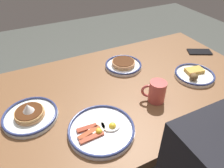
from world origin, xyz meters
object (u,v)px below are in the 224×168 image
(plate_far_companion, at_px, (123,65))
(coffee_mug, at_px, (156,91))
(plate_near_main, at_px, (30,115))
(plate_center_pancakes, at_px, (101,129))
(cell_phone, at_px, (199,52))
(plate_far_side, at_px, (194,75))

(plate_far_companion, height_order, coffee_mug, coffee_mug)
(plate_near_main, relative_size, coffee_mug, 2.23)
(plate_near_main, height_order, plate_far_companion, plate_near_main)
(plate_center_pancakes, height_order, cell_phone, plate_center_pancakes)
(coffee_mug, distance_m, cell_phone, 0.58)
(plate_center_pancakes, xyz_separation_m, cell_phone, (-0.82, -0.31, -0.01))
(cell_phone, bearing_deg, plate_center_pancakes, 47.91)
(plate_center_pancakes, height_order, coffee_mug, coffee_mug)
(plate_near_main, bearing_deg, plate_center_pancakes, 140.05)
(plate_center_pancakes, bearing_deg, plate_far_side, -168.49)
(plate_far_side, distance_m, cell_phone, 0.30)
(plate_near_main, xyz_separation_m, cell_phone, (-1.06, -0.11, -0.01))
(plate_near_main, bearing_deg, cell_phone, -173.82)
(plate_center_pancakes, xyz_separation_m, coffee_mug, (-0.30, -0.06, 0.04))
(plate_far_companion, bearing_deg, plate_far_side, 138.74)
(plate_far_companion, height_order, plate_far_side, plate_far_side)
(plate_near_main, distance_m, cell_phone, 1.07)
(plate_near_main, relative_size, plate_far_companion, 1.10)
(plate_far_companion, bearing_deg, coffee_mug, 89.13)
(coffee_mug, bearing_deg, plate_center_pancakes, 11.29)
(plate_far_companion, height_order, cell_phone, plate_far_companion)
(plate_far_companion, relative_size, plate_far_side, 0.99)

